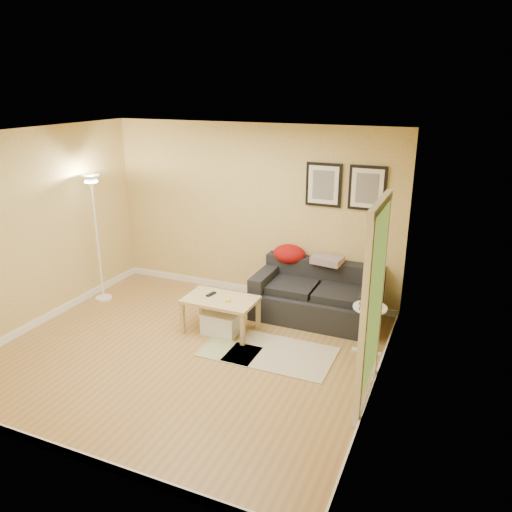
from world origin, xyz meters
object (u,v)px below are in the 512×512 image
storage_bin (221,322)px  side_table (368,330)px  floor_lamp (98,243)px  coffee_table (221,315)px  book_stack (370,304)px  sofa (316,293)px

storage_bin → side_table: side_table is taller
floor_lamp → coffee_table: bearing=-6.0°
coffee_table → side_table: (1.90, 0.19, 0.07)m
book_stack → coffee_table: bearing=-179.1°
storage_bin → sofa: bearing=42.2°
sofa → floor_lamp: bearing=-168.5°
coffee_table → book_stack: (1.89, 0.18, 0.42)m
sofa → floor_lamp: 3.28m
coffee_table → sofa: bearing=32.4°
storage_bin → floor_lamp: floor_lamp is taller
side_table → coffee_table: bearing=-174.4°
floor_lamp → storage_bin: bearing=-7.2°
coffee_table → storage_bin: (0.03, -0.05, -0.09)m
storage_bin → floor_lamp: 2.30m
floor_lamp → book_stack: bearing=-0.7°
storage_bin → side_table: 1.88m
side_table → book_stack: (-0.01, -0.01, 0.35)m
sofa → coffee_table: size_ratio=1.82×
side_table → book_stack: size_ratio=2.31×
sofa → side_table: 1.09m
storage_bin → book_stack: book_stack is taller
sofa → side_table: bearing=-38.7°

